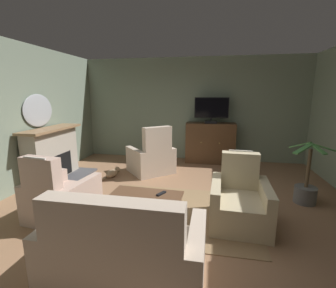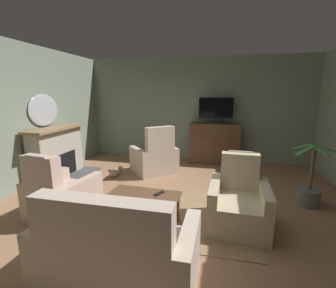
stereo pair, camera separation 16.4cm
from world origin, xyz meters
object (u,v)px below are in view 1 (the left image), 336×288
cat (113,173)px  armchair_angled_to_table (152,159)px  wall_mirror_oval (38,111)px  tv_cabinet (210,144)px  television (211,110)px  armchair_near_window (239,202)px  sofa_floral (124,253)px  potted_plant_on_hearth_side (306,190)px  coffee_table (146,199)px  armchair_by_fireplace (60,198)px  tv_remote (161,194)px  fireplace (53,156)px

cat → armchair_angled_to_table: bearing=29.3°
wall_mirror_oval → tv_cabinet: 4.23m
television → armchair_near_window: size_ratio=0.88×
television → sofa_floral: size_ratio=0.56×
television → potted_plant_on_hearth_side: size_ratio=0.82×
coffee_table → armchair_by_fireplace: 1.35m
armchair_near_window → armchair_angled_to_table: (-1.82, 1.97, 0.03)m
potted_plant_on_hearth_side → cat: 3.90m
tv_cabinet → tv_remote: tv_cabinet is taller
television → sofa_floral: bearing=-99.9°
fireplace → wall_mirror_oval: wall_mirror_oval is taller
fireplace → armchair_angled_to_table: bearing=23.0°
coffee_table → cat: bearing=125.5°
tv_cabinet → armchair_angled_to_table: 1.78m
sofa_floral → cat: sofa_floral is taller
wall_mirror_oval → armchair_angled_to_table: 2.67m
armchair_angled_to_table → cat: bearing=-150.7°
armchair_by_fireplace → coffee_table: bearing=0.9°
tv_cabinet → coffee_table: (-0.86, -3.43, -0.11)m
armchair_near_window → armchair_by_fireplace: armchair_by_fireplace is taller
armchair_by_fireplace → potted_plant_on_hearth_side: (3.87, 1.23, -0.09)m
wall_mirror_oval → tv_remote: bearing=-25.3°
coffee_table → sofa_floral: 1.08m
wall_mirror_oval → armchair_near_window: bearing=-15.5°
tv_cabinet → armchair_near_window: bearing=-81.5°
coffee_table → tv_remote: 0.23m
wall_mirror_oval → potted_plant_on_hearth_side: bearing=-2.6°
wall_mirror_oval → coffee_table: bearing=-27.9°
fireplace → cat: bearing=18.2°
wall_mirror_oval → tv_cabinet: size_ratio=0.66×
coffee_table → armchair_by_fireplace: size_ratio=0.98×
fireplace → wall_mirror_oval: (-0.25, 0.00, 0.97)m
armchair_near_window → armchair_angled_to_table: bearing=132.7°
tv_remote → potted_plant_on_hearth_side: bearing=144.1°
tv_cabinet → potted_plant_on_hearth_side: size_ratio=1.21×
coffee_table → cat: (-1.31, 1.84, -0.32)m
armchair_by_fireplace → cat: size_ratio=1.61×
fireplace → cat: size_ratio=2.38×
cat → sofa_floral: bearing=-64.5°
wall_mirror_oval → television: wall_mirror_oval is taller
coffee_table → sofa_floral: (0.08, -1.08, -0.08)m
coffee_table → tv_remote: tv_remote is taller
armchair_by_fireplace → cat: (0.03, 1.86, -0.23)m
fireplace → armchair_near_window: fireplace is taller
coffee_table → sofa_floral: bearing=-85.8°
armchair_by_fireplace → potted_plant_on_hearth_side: 4.06m
wall_mirror_oval → sofa_floral: bearing=-41.9°
coffee_table → television: bearing=75.7°
fireplace → potted_plant_on_hearth_side: fireplace is taller
television → armchair_near_window: 3.29m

